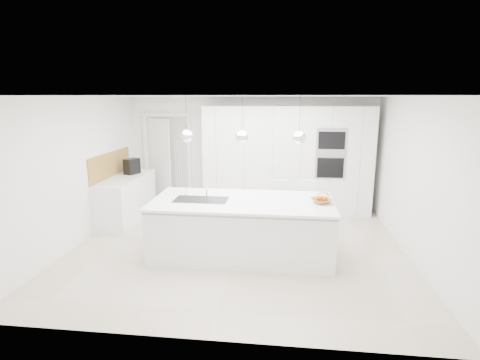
# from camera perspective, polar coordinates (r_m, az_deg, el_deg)

# --- Properties ---
(floor) EXTENTS (5.50, 5.50, 0.00)m
(floor) POSITION_cam_1_polar(r_m,az_deg,el_deg) (6.43, -0.31, -10.19)
(floor) COLOR beige
(floor) RESTS_ON ground
(wall_back) EXTENTS (5.50, 0.00, 5.50)m
(wall_back) POSITION_cam_1_polar(r_m,az_deg,el_deg) (8.51, 1.72, 4.18)
(wall_back) COLOR white
(wall_back) RESTS_ON ground
(wall_left) EXTENTS (0.00, 5.00, 5.00)m
(wall_left) POSITION_cam_1_polar(r_m,az_deg,el_deg) (6.95, -23.47, 1.24)
(wall_left) COLOR white
(wall_left) RESTS_ON ground
(ceiling) EXTENTS (5.50, 5.50, 0.00)m
(ceiling) POSITION_cam_1_polar(r_m,az_deg,el_deg) (5.93, -0.34, 12.67)
(ceiling) COLOR white
(ceiling) RESTS_ON wall_back
(tall_cabinets) EXTENTS (3.60, 0.60, 2.30)m
(tall_cabinets) POSITION_cam_1_polar(r_m,az_deg,el_deg) (8.20, 7.11, 3.07)
(tall_cabinets) COLOR white
(tall_cabinets) RESTS_ON floor
(oven_stack) EXTENTS (0.62, 0.04, 1.05)m
(oven_stack) POSITION_cam_1_polar(r_m,az_deg,el_deg) (7.92, 13.70, 3.94)
(oven_stack) COLOR #A5A5A8
(oven_stack) RESTS_ON tall_cabinets
(doorway_frame) EXTENTS (1.11, 0.08, 2.13)m
(doorway_frame) POSITION_cam_1_polar(r_m,az_deg,el_deg) (8.90, -10.94, 2.86)
(doorway_frame) COLOR white
(doorway_frame) RESTS_ON floor
(hallway_door) EXTENTS (0.76, 0.38, 2.00)m
(hallway_door) POSITION_cam_1_polar(r_m,az_deg,el_deg) (8.93, -12.56, 2.69)
(hallway_door) COLOR white
(hallway_door) RESTS_ON floor
(radiator) EXTENTS (0.32, 0.04, 1.40)m
(radiator) POSITION_cam_1_polar(r_m,az_deg,el_deg) (8.83, -8.93, 1.71)
(radiator) COLOR white
(radiator) RESTS_ON floor
(left_base_cabinets) EXTENTS (0.60, 1.80, 0.86)m
(left_base_cabinets) POSITION_cam_1_polar(r_m,az_deg,el_deg) (8.03, -16.88, -2.84)
(left_base_cabinets) COLOR white
(left_base_cabinets) RESTS_ON floor
(left_worktop) EXTENTS (0.62, 1.82, 0.04)m
(left_worktop) POSITION_cam_1_polar(r_m,az_deg,el_deg) (7.93, -17.08, 0.30)
(left_worktop) COLOR white
(left_worktop) RESTS_ON left_base_cabinets
(oak_backsplash) EXTENTS (0.02, 1.80, 0.50)m
(oak_backsplash) POSITION_cam_1_polar(r_m,az_deg,el_deg) (8.00, -19.10, 2.23)
(oak_backsplash) COLOR olive
(oak_backsplash) RESTS_ON wall_left
(island_base) EXTENTS (2.80, 1.20, 0.86)m
(island_base) POSITION_cam_1_polar(r_m,az_deg,el_deg) (5.99, 0.29, -7.54)
(island_base) COLOR white
(island_base) RESTS_ON floor
(island_worktop) EXTENTS (2.84, 1.40, 0.04)m
(island_worktop) POSITION_cam_1_polar(r_m,az_deg,el_deg) (5.90, 0.35, -3.27)
(island_worktop) COLOR white
(island_worktop) RESTS_ON island_base
(island_sink) EXTENTS (0.84, 0.44, 0.18)m
(island_sink) POSITION_cam_1_polar(r_m,az_deg,el_deg) (5.97, -5.93, -3.74)
(island_sink) COLOR #3F3F42
(island_sink) RESTS_ON island_worktop
(island_tap) EXTENTS (0.02, 0.02, 0.30)m
(island_tap) POSITION_cam_1_polar(r_m,az_deg,el_deg) (6.09, -5.12, -1.15)
(island_tap) COLOR white
(island_tap) RESTS_ON island_worktop
(pendant_left) EXTENTS (0.20, 0.20, 0.20)m
(pendant_left) POSITION_cam_1_polar(r_m,az_deg,el_deg) (5.81, -8.11, 6.63)
(pendant_left) COLOR white
(pendant_left) RESTS_ON ceiling
(pendant_mid) EXTENTS (0.20, 0.20, 0.20)m
(pendant_mid) POSITION_cam_1_polar(r_m,az_deg,el_deg) (5.65, 0.31, 6.59)
(pendant_mid) COLOR white
(pendant_mid) RESTS_ON ceiling
(pendant_right) EXTENTS (0.20, 0.20, 0.20)m
(pendant_right) POSITION_cam_1_polar(r_m,az_deg,el_deg) (5.62, 9.00, 6.41)
(pendant_right) COLOR white
(pendant_right) RESTS_ON ceiling
(fruit_bowl) EXTENTS (0.39, 0.39, 0.07)m
(fruit_bowl) POSITION_cam_1_polar(r_m,az_deg,el_deg) (5.85, 12.30, -3.13)
(fruit_bowl) COLOR olive
(fruit_bowl) RESTS_ON island_worktop
(espresso_machine) EXTENTS (0.30, 0.36, 0.33)m
(espresso_machine) POSITION_cam_1_polar(r_m,az_deg,el_deg) (8.18, -16.15, 2.02)
(espresso_machine) COLOR black
(espresso_machine) RESTS_ON left_worktop
(bar_stool_left) EXTENTS (0.41, 0.52, 1.02)m
(bar_stool_left) POSITION_cam_1_polar(r_m,az_deg,el_deg) (6.81, 6.01, -4.40)
(bar_stool_left) COLOR white
(bar_stool_left) RESTS_ON floor
(bar_stool_right) EXTENTS (0.41, 0.52, 1.03)m
(bar_stool_right) POSITION_cam_1_polar(r_m,az_deg,el_deg) (6.81, 10.14, -4.49)
(bar_stool_right) COLOR white
(bar_stool_right) RESTS_ON floor
(apple_a) EXTENTS (0.08, 0.08, 0.08)m
(apple_a) POSITION_cam_1_polar(r_m,az_deg,el_deg) (5.80, 12.82, -2.90)
(apple_a) COLOR #B82907
(apple_a) RESTS_ON fruit_bowl
(apple_b) EXTENTS (0.08, 0.08, 0.08)m
(apple_b) POSITION_cam_1_polar(r_m,az_deg,el_deg) (5.83, 12.67, -2.83)
(apple_b) COLOR #B82907
(apple_b) RESTS_ON fruit_bowl
(apple_c) EXTENTS (0.08, 0.08, 0.08)m
(apple_c) POSITION_cam_1_polar(r_m,az_deg,el_deg) (5.83, 12.03, -2.85)
(apple_c) COLOR #B82907
(apple_c) RESTS_ON fruit_bowl
(banana_bunch) EXTENTS (0.24, 0.17, 0.22)m
(banana_bunch) POSITION_cam_1_polar(r_m,az_deg,el_deg) (5.83, 12.52, -2.35)
(banana_bunch) COLOR yellow
(banana_bunch) RESTS_ON fruit_bowl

